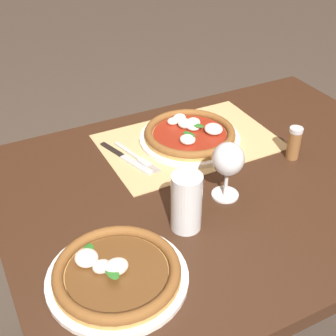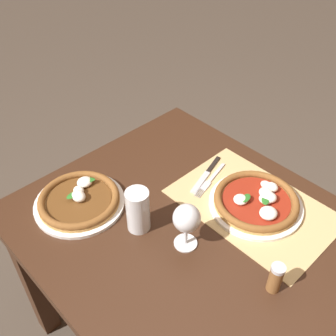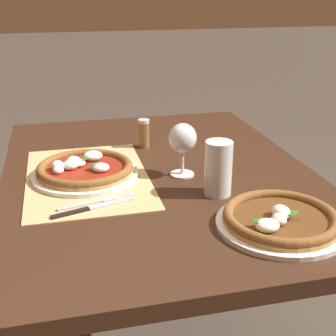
% 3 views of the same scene
% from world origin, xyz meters
% --- Properties ---
extents(dining_table, '(1.20, 0.90, 0.74)m').
position_xyz_m(dining_table, '(0.00, 0.00, 0.63)').
color(dining_table, '#382114').
rests_on(dining_table, ground).
extents(paper_placemat, '(0.51, 0.34, 0.00)m').
position_xyz_m(paper_placemat, '(-0.00, -0.21, 0.74)').
color(paper_placemat, tan).
rests_on(paper_placemat, dining_table).
extents(pizza_near, '(0.30, 0.30, 0.05)m').
position_xyz_m(pizza_near, '(-0.01, -0.21, 0.76)').
color(pizza_near, white).
rests_on(pizza_near, paper_placemat).
extents(pizza_far, '(0.29, 0.29, 0.05)m').
position_xyz_m(pizza_far, '(0.40, 0.20, 0.76)').
color(pizza_far, white).
rests_on(pizza_far, dining_table).
extents(wine_glass, '(0.08, 0.08, 0.16)m').
position_xyz_m(wine_glass, '(0.04, 0.06, 0.85)').
color(wine_glass, silver).
rests_on(wine_glass, dining_table).
extents(pint_glass, '(0.07, 0.07, 0.15)m').
position_xyz_m(pint_glass, '(0.19, 0.12, 0.81)').
color(pint_glass, silver).
rests_on(pint_glass, dining_table).
extents(fork, '(0.06, 0.20, 0.00)m').
position_xyz_m(fork, '(0.18, -0.20, 0.75)').
color(fork, '#B7B7BC').
rests_on(fork, paper_placemat).
extents(knife, '(0.08, 0.21, 0.01)m').
position_xyz_m(knife, '(0.21, -0.21, 0.75)').
color(knife, black).
rests_on(knife, paper_placemat).
extents(pepper_shaker, '(0.04, 0.04, 0.10)m').
position_xyz_m(pepper_shaker, '(-0.22, 0.00, 0.79)').
color(pepper_shaker, brown).
rests_on(pepper_shaker, dining_table).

